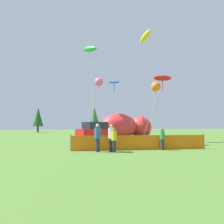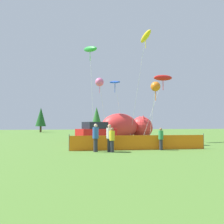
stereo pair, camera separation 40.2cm
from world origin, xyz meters
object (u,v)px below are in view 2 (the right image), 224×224
at_px(kite_red_lizard, 163,78).
at_px(spectator_in_yellow_shirt, 109,137).
at_px(inflatable_cat, 126,127).
at_px(spectator_in_green_shirt, 112,139).
at_px(spectator_in_grey_shirt, 96,136).
at_px(kite_blue_box, 115,83).
at_px(kite_yellow_hero, 146,37).
at_px(parked_car, 96,133).
at_px(kite_orange_flower, 156,87).
at_px(kite_green_fish, 90,49).
at_px(folding_chair, 145,140).
at_px(spectator_in_blue_shirt, 161,138).
at_px(kite_pink_octopus, 99,82).

bearing_deg(kite_red_lizard, spectator_in_yellow_shirt, -136.60).
distance_m(inflatable_cat, spectator_in_yellow_shirt, 12.28).
height_order(spectator_in_green_shirt, spectator_in_grey_shirt, spectator_in_grey_shirt).
relative_size(kite_blue_box, kite_yellow_hero, 0.61).
distance_m(spectator_in_green_shirt, kite_yellow_hero, 14.64).
bearing_deg(spectator_in_grey_shirt, kite_blue_box, 71.58).
xyz_separation_m(parked_car, spectator_in_yellow_shirt, (-0.03, -7.04, -0.01)).
distance_m(spectator_in_green_shirt, spectator_in_grey_shirt, 1.14).
relative_size(spectator_in_grey_shirt, kite_orange_flower, 0.33).
height_order(kite_green_fish, kite_red_lizard, kite_green_fish).
xyz_separation_m(folding_chair, kite_blue_box, (-0.67, 8.73, 6.41)).
bearing_deg(parked_car, spectator_in_yellow_shirt, -116.29).
height_order(kite_blue_box, kite_yellow_hero, kite_yellow_hero).
xyz_separation_m(spectator_in_green_shirt, spectator_in_grey_shirt, (-1.03, 0.46, 0.13)).
bearing_deg(kite_yellow_hero, kite_orange_flower, -98.18).
xyz_separation_m(parked_car, kite_blue_box, (2.92, 4.68, 5.93)).
relative_size(spectator_in_green_shirt, spectator_in_blue_shirt, 1.02).
height_order(kite_green_fish, kite_pink_octopus, kite_green_fish).
bearing_deg(kite_yellow_hero, kite_blue_box, 125.77).
xyz_separation_m(kite_red_lizard, kite_pink_octopus, (-6.03, 4.66, 0.21)).
xyz_separation_m(spectator_in_green_shirt, kite_yellow_hero, (5.51, 8.38, 10.66)).
bearing_deg(spectator_in_green_shirt, kite_orange_flower, 41.59).
xyz_separation_m(spectator_in_green_shirt, kite_pink_octopus, (0.83, 11.62, 6.01)).
relative_size(kite_blue_box, kite_red_lizard, 1.03).
distance_m(spectator_in_grey_shirt, kite_green_fish, 12.31).
relative_size(parked_car, kite_blue_box, 0.58).
bearing_deg(spectator_in_green_shirt, parked_car, 90.62).
bearing_deg(spectator_in_grey_shirt, kite_pink_octopus, 80.54).
bearing_deg(kite_pink_octopus, kite_blue_box, 12.95).
distance_m(parked_car, kite_yellow_hero, 11.96).
bearing_deg(folding_chair, inflatable_cat, -90.95).
relative_size(kite_red_lizard, kite_pink_octopus, 0.96).
xyz_separation_m(parked_car, folding_chair, (3.60, -4.05, -0.48)).
xyz_separation_m(folding_chair, kite_yellow_hero, (2.00, 5.02, 11.01)).
bearing_deg(kite_green_fish, kite_orange_flower, -39.76).
bearing_deg(kite_green_fish, kite_blue_box, 42.28).
xyz_separation_m(inflatable_cat, kite_orange_flower, (0.72, -7.47, 3.81)).
relative_size(inflatable_cat, kite_red_lizard, 1.02).
height_order(spectator_in_green_shirt, kite_green_fish, kite_green_fish).
relative_size(parked_car, folding_chair, 4.62).
bearing_deg(spectator_in_grey_shirt, kite_orange_flower, 33.30).
height_order(folding_chair, kite_yellow_hero, kite_yellow_hero).
height_order(inflatable_cat, spectator_in_blue_shirt, inflatable_cat).
bearing_deg(kite_red_lizard, kite_blue_box, 128.10).
relative_size(spectator_in_blue_shirt, kite_green_fish, 0.15).
distance_m(inflatable_cat, kite_green_fish, 10.14).
height_order(spectator_in_yellow_shirt, kite_yellow_hero, kite_yellow_hero).
distance_m(kite_red_lizard, kite_pink_octopus, 7.63).
bearing_deg(spectator_in_yellow_shirt, inflatable_cat, 69.34).
xyz_separation_m(spectator_in_blue_shirt, kite_blue_box, (-0.84, 11.53, 6.08)).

